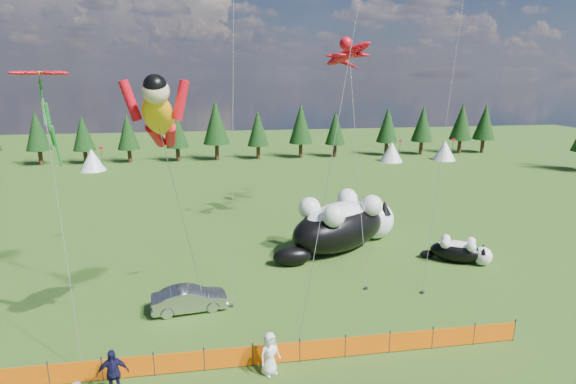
{
  "coord_description": "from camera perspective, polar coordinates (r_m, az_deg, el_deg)",
  "views": [
    {
      "loc": [
        -2.09,
        -19.45,
        11.87
      ],
      "look_at": [
        1.59,
        4.0,
        5.67
      ],
      "focal_mm": 28.0,
      "sensor_mm": 36.0,
      "label": 1
    }
  ],
  "objects": [
    {
      "name": "spectator_e",
      "position": [
        19.34,
        -2.34,
        -19.82
      ],
      "size": [
        1.08,
        0.95,
        1.86
      ],
      "primitive_type": "imported",
      "rotation": [
        0.0,
        0.0,
        0.49
      ],
      "color": "white",
      "rests_on": "ground"
    },
    {
      "name": "safety_fence",
      "position": [
        20.11,
        -1.47,
        -19.79
      ],
      "size": [
        22.06,
        0.06,
        1.1
      ],
      "color": "#262626",
      "rests_on": "ground"
    },
    {
      "name": "spectator_c",
      "position": [
        19.37,
        -21.35,
        -20.65
      ],
      "size": [
        1.22,
        0.73,
        1.98
      ],
      "primitive_type": "imported",
      "rotation": [
        0.0,
        0.0,
        0.12
      ],
      "color": "#151438",
      "rests_on": "ground"
    },
    {
      "name": "diamond_kite_c",
      "position": [
        19.91,
        9.04,
        22.84
      ],
      "size": [
        3.52,
        2.14,
        16.27
      ],
      "color": "blue",
      "rests_on": "ground"
    },
    {
      "name": "cat_large",
      "position": [
        31.65,
        7.14,
        -3.96
      ],
      "size": [
        9.7,
        7.29,
        3.86
      ],
      "rotation": [
        0.0,
        0.0,
        0.53
      ],
      "color": "black",
      "rests_on": "ground"
    },
    {
      "name": "gecko_kite",
      "position": [
        35.32,
        7.61,
        16.97
      ],
      "size": [
        5.97,
        14.95,
        17.61
      ],
      "color": "red",
      "rests_on": "ground"
    },
    {
      "name": "superhero_kite",
      "position": [
        19.09,
        -16.11,
        9.37
      ],
      "size": [
        3.71,
        5.31,
        12.35
      ],
      "color": "#FFAB0D",
      "rests_on": "ground"
    },
    {
      "name": "flower_kite",
      "position": [
        23.04,
        -29.03,
        12.66
      ],
      "size": [
        3.25,
        6.09,
        12.79
      ],
      "color": "red",
      "rests_on": "ground"
    },
    {
      "name": "festival_tents",
      "position": [
        61.77,
        3.46,
        4.86
      ],
      "size": [
        50.0,
        3.2,
        2.8
      ],
      "primitive_type": null,
      "color": "white",
      "rests_on": "ground"
    },
    {
      "name": "ground",
      "position": [
        22.88,
        -2.49,
        -16.62
      ],
      "size": [
        160.0,
        160.0,
        0.0
      ],
      "primitive_type": "plane",
      "color": "#123309",
      "rests_on": "ground"
    },
    {
      "name": "car",
      "position": [
        24.4,
        -12.39,
        -13.14
      ],
      "size": [
        4.0,
        1.81,
        1.27
      ],
      "primitive_type": "imported",
      "rotation": [
        0.0,
        0.0,
        1.69
      ],
      "color": "#B1B2B6",
      "rests_on": "ground"
    },
    {
      "name": "cat_small",
      "position": [
        31.55,
        21.0,
        -6.98
      ],
      "size": [
        4.12,
        3.01,
        1.62
      ],
      "rotation": [
        0.0,
        0.0,
        -0.51
      ],
      "color": "black",
      "rests_on": "ground"
    },
    {
      "name": "tree_line",
      "position": [
        64.96,
        -7.08,
        7.58
      ],
      "size": [
        90.0,
        4.0,
        8.0
      ],
      "primitive_type": null,
      "color": "black",
      "rests_on": "ground"
    }
  ]
}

